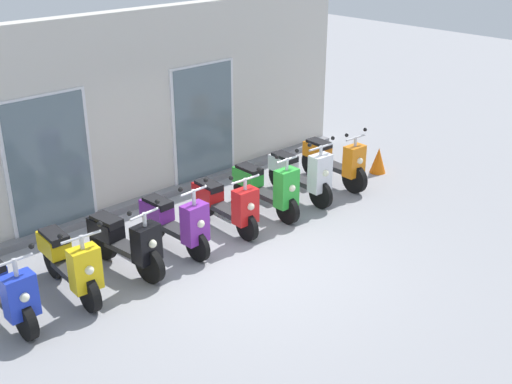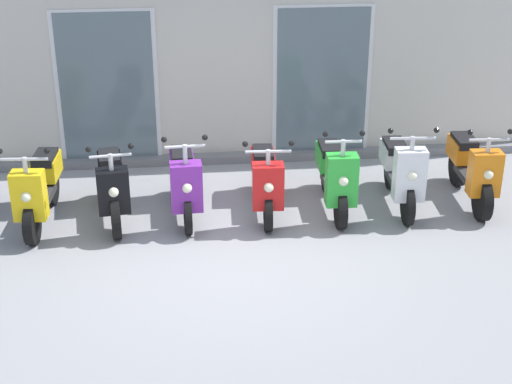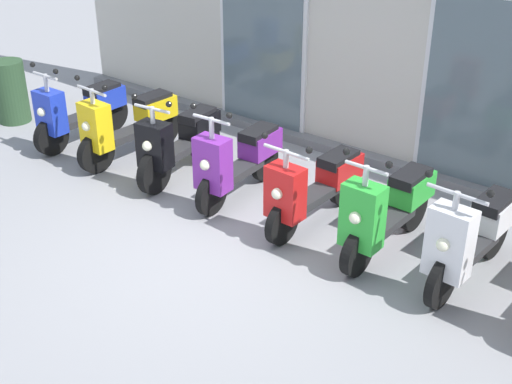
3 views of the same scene
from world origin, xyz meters
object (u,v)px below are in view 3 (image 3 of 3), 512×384
(scooter_blue, at_px, (80,111))
(scooter_green, at_px, (387,210))
(scooter_black, at_px, (179,141))
(scooter_red, at_px, (314,186))
(scooter_white, at_px, (471,235))
(scooter_purple, at_px, (238,159))
(scooter_yellow, at_px, (128,124))
(trash_bin, at_px, (11,92))

(scooter_blue, xyz_separation_m, scooter_green, (4.63, 0.04, 0.03))
(scooter_black, xyz_separation_m, scooter_red, (1.94, 0.04, -0.01))
(scooter_blue, relative_size, scooter_white, 0.97)
(scooter_blue, bearing_deg, scooter_purple, 1.11)
(scooter_black, xyz_separation_m, scooter_purple, (0.90, 0.01, 0.02))
(scooter_blue, distance_m, scooter_green, 4.63)
(scooter_black, bearing_deg, scooter_red, 1.22)
(scooter_yellow, height_order, scooter_red, scooter_yellow)
(scooter_black, height_order, scooter_red, scooter_black)
(scooter_purple, bearing_deg, scooter_white, -0.16)
(scooter_black, relative_size, scooter_white, 0.98)
(scooter_green, bearing_deg, scooter_red, 177.10)
(scooter_blue, bearing_deg, scooter_green, 0.47)
(scooter_purple, xyz_separation_m, scooter_white, (2.80, -0.01, 0.02))
(scooter_yellow, distance_m, scooter_green, 3.72)
(scooter_yellow, relative_size, scooter_green, 1.01)
(scooter_blue, xyz_separation_m, scooter_purple, (2.71, 0.05, 0.03))
(scooter_purple, bearing_deg, scooter_yellow, -179.02)
(scooter_yellow, xyz_separation_m, scooter_green, (3.72, 0.02, 0.01))
(scooter_white, bearing_deg, scooter_yellow, -179.72)
(scooter_white, bearing_deg, scooter_blue, -179.54)
(scooter_black, bearing_deg, scooter_green, -0.08)
(trash_bin, bearing_deg, scooter_blue, 4.53)
(scooter_yellow, relative_size, scooter_black, 1.02)
(scooter_blue, bearing_deg, scooter_white, 0.46)
(scooter_yellow, bearing_deg, scooter_purple, 0.98)
(trash_bin, bearing_deg, scooter_white, 1.30)
(scooter_blue, distance_m, scooter_black, 1.80)
(scooter_yellow, xyz_separation_m, scooter_red, (2.82, 0.06, -0.02))
(scooter_red, distance_m, scooter_white, 1.77)
(scooter_red, distance_m, scooter_green, 0.90)
(scooter_yellow, xyz_separation_m, trash_bin, (-2.33, -0.13, -0.03))
(scooter_green, height_order, scooter_white, scooter_white)
(scooter_white, bearing_deg, scooter_green, -179.58)
(scooter_white, distance_m, trash_bin, 6.92)
(scooter_blue, xyz_separation_m, scooter_white, (5.50, 0.04, 0.05))
(scooter_yellow, bearing_deg, scooter_blue, -178.65)
(scooter_green, height_order, trash_bin, scooter_green)
(scooter_yellow, bearing_deg, trash_bin, -176.71)
(scooter_black, relative_size, scooter_red, 0.99)
(scooter_white, bearing_deg, scooter_black, -179.96)
(scooter_blue, xyz_separation_m, scooter_yellow, (0.91, 0.02, 0.02))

